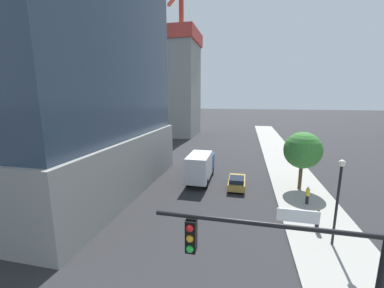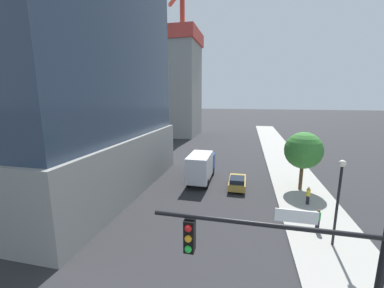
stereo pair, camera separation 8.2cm
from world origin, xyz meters
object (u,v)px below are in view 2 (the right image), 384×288
object	(u,v)px
box_truck	(201,166)
construction_building	(171,80)
traffic_light_pole	(291,278)
pedestrian_yellow_shirt	(308,196)
street_lamp	(339,191)
street_tree	(303,150)
car_gold	(237,182)
pedestrian_green_shirt	(318,220)

from	to	relation	value
box_truck	construction_building	bearing A→B (deg)	112.92
traffic_light_pole	pedestrian_yellow_shirt	xyz separation A→B (m)	(4.37, 15.96, -3.82)
street_lamp	traffic_light_pole	bearing A→B (deg)	-115.06
street_lamp	pedestrian_yellow_shirt	size ratio (longest dim) A/B	3.59
street_tree	car_gold	world-z (taller)	street_tree
traffic_light_pole	pedestrian_green_shirt	size ratio (longest dim) A/B	4.06
street_lamp	street_tree	size ratio (longest dim) A/B	0.95
construction_building	pedestrian_green_shirt	world-z (taller)	construction_building
box_truck	pedestrian_green_shirt	world-z (taller)	box_truck
street_lamp	car_gold	world-z (taller)	street_lamp
street_lamp	street_tree	world-z (taller)	street_tree
box_truck	pedestrian_green_shirt	distance (m)	13.58
street_tree	box_truck	xyz separation A→B (m)	(-10.87, 0.27, -2.46)
street_tree	pedestrian_yellow_shirt	world-z (taller)	street_tree
traffic_light_pole	pedestrian_green_shirt	xyz separation A→B (m)	(4.00, 11.35, -3.81)
construction_building	pedestrian_yellow_shirt	distance (m)	47.15
traffic_light_pole	box_truck	xyz separation A→B (m)	(-6.39, 20.03, -2.88)
car_gold	pedestrian_green_shirt	xyz separation A→B (m)	(6.12, -7.44, 0.28)
traffic_light_pole	street_tree	bearing A→B (deg)	77.23
construction_building	traffic_light_pole	world-z (taller)	construction_building
construction_building	box_truck	distance (m)	38.54
street_lamp	pedestrian_green_shirt	bearing A→B (deg)	107.26
pedestrian_yellow_shirt	traffic_light_pole	bearing A→B (deg)	-105.32
pedestrian_green_shirt	street_lamp	bearing A→B (deg)	-72.74
car_gold	pedestrian_green_shirt	distance (m)	9.64
traffic_light_pole	pedestrian_green_shirt	world-z (taller)	traffic_light_pole
construction_building	traffic_light_pole	bearing A→B (deg)	-68.99
car_gold	pedestrian_yellow_shirt	world-z (taller)	pedestrian_yellow_shirt
construction_building	box_truck	xyz separation A→B (m)	(14.23, -33.65, -12.28)
street_tree	construction_building	bearing A→B (deg)	126.50
car_gold	pedestrian_green_shirt	bearing A→B (deg)	-50.54
construction_building	box_truck	size ratio (longest dim) A/B	4.94
construction_building	pedestrian_yellow_shirt	size ratio (longest dim) A/B	20.69
street_lamp	pedestrian_green_shirt	distance (m)	3.46
street_lamp	car_gold	size ratio (longest dim) A/B	1.43
pedestrian_yellow_shirt	pedestrian_green_shirt	xyz separation A→B (m)	(-0.37, -4.61, 0.01)
pedestrian_yellow_shirt	street_tree	bearing A→B (deg)	88.42
pedestrian_green_shirt	street_tree	bearing A→B (deg)	86.75
traffic_light_pole	construction_building	bearing A→B (deg)	111.01
street_lamp	box_truck	world-z (taller)	street_lamp
car_gold	pedestrian_yellow_shirt	xyz separation A→B (m)	(6.50, -2.83, 0.26)
traffic_light_pole	car_gold	xyz separation A→B (m)	(-2.12, 18.79, -4.08)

